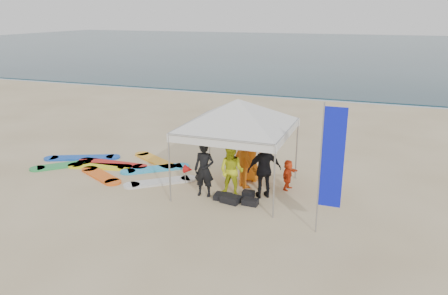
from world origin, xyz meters
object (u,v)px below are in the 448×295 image
at_px(feather_flag, 331,160).
at_px(person_seated, 288,175).
at_px(person_orange_b, 250,153).
at_px(person_orange_a, 246,160).
at_px(canopy_tent, 238,99).
at_px(person_yellow, 232,171).
at_px(marker_pennant, 188,169).
at_px(person_black_a, 204,170).
at_px(surfboard_spread, 116,167).
at_px(person_black_b, 264,170).

bearing_deg(feather_flag, person_seated, 121.23).
bearing_deg(person_orange_b, person_orange_a, 92.15).
bearing_deg(canopy_tent, feather_flag, -33.14).
height_order(person_yellow, person_orange_b, person_orange_b).
bearing_deg(marker_pennant, feather_flag, -21.85).
xyz_separation_m(person_black_a, surfboard_spread, (-3.99, 1.19, -0.81)).
bearing_deg(surfboard_spread, person_black_b, -6.75).
bearing_deg(surfboard_spread, canopy_tent, -4.48).
bearing_deg(person_orange_a, marker_pennant, 53.01).
distance_m(person_orange_b, surfboard_spread, 5.03).
bearing_deg(canopy_tent, marker_pennant, -176.14).
relative_size(person_seated, canopy_tent, 0.22).
bearing_deg(person_orange_a, canopy_tent, 97.01).
bearing_deg(canopy_tent, person_black_a, -133.63).
relative_size(person_yellow, surfboard_spread, 0.26).
xyz_separation_m(feather_flag, marker_pennant, (-4.70, 1.88, -1.51)).
xyz_separation_m(person_black_a, canopy_tent, (0.78, 0.82, 2.06)).
height_order(person_black_b, canopy_tent, canopy_tent).
distance_m(person_black_b, canopy_tent, 2.26).
bearing_deg(marker_pennant, person_black_a, -39.48).
bearing_deg(person_orange_b, surfboard_spread, 5.07).
relative_size(marker_pennant, surfboard_spread, 0.10).
bearing_deg(surfboard_spread, feather_flag, -16.84).
xyz_separation_m(person_yellow, person_seated, (1.52, 1.09, -0.32)).
height_order(person_black_a, feather_flag, feather_flag).
bearing_deg(person_black_b, person_orange_b, -87.44).
height_order(person_black_b, person_orange_b, person_orange_b).
bearing_deg(person_black_a, feather_flag, -21.08).
bearing_deg(person_orange_b, marker_pennant, 28.11).
relative_size(person_orange_b, person_seated, 1.93).
xyz_separation_m(person_black_b, person_seated, (0.56, 0.85, -0.40)).
height_order(person_orange_b, canopy_tent, canopy_tent).
xyz_separation_m(person_orange_b, marker_pennant, (-1.80, -0.99, -0.45)).
bearing_deg(person_orange_b, feather_flag, 134.38).
bearing_deg(person_orange_b, person_seated, 165.13).
bearing_deg(person_yellow, marker_pennant, 169.26).
xyz_separation_m(person_seated, marker_pennant, (-3.16, -0.65, 0.00)).
relative_size(person_yellow, person_orange_a, 0.89).
xyz_separation_m(person_orange_b, feather_flag, (2.90, -2.88, 1.05)).
bearing_deg(person_orange_b, canopy_tent, 79.24).
distance_m(person_yellow, feather_flag, 3.59).
height_order(person_black_a, person_yellow, person_black_a).
height_order(person_orange_b, surfboard_spread, person_orange_b).
relative_size(person_orange_a, marker_pennant, 2.85).
height_order(person_black_b, marker_pennant, person_black_b).
bearing_deg(person_black_a, marker_pennant, 136.47).
xyz_separation_m(person_orange_a, person_seated, (1.33, 0.27, -0.42)).
bearing_deg(person_seated, surfboard_spread, 104.59).
height_order(person_black_b, surfboard_spread, person_black_b).
relative_size(canopy_tent, marker_pennant, 6.94).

